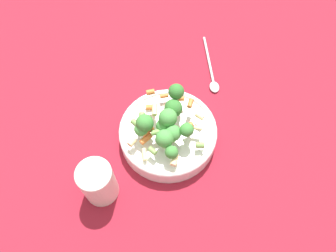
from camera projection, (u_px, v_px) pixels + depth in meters
name	position (u px, v px, depth m)	size (l,w,h in m)	color
ground_plane	(168.00, 138.00, 0.81)	(3.00, 3.00, 0.00)	maroon
bowl	(168.00, 133.00, 0.79)	(0.23, 0.23, 0.05)	white
pasta_salad	(166.00, 123.00, 0.73)	(0.17, 0.19, 0.08)	#8CB766
cup	(98.00, 182.00, 0.70)	(0.08, 0.08, 0.11)	silver
spoon	(212.00, 74.00, 0.90)	(0.07, 0.19, 0.01)	silver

